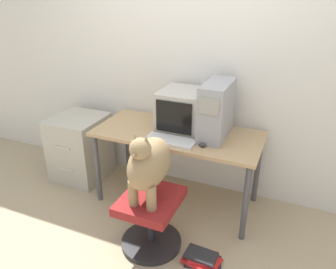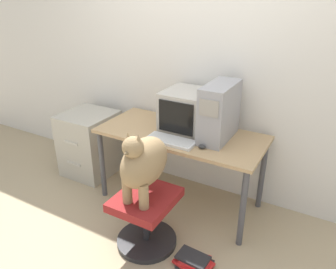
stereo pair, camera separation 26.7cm
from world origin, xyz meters
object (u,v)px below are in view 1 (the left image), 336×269
at_px(office_chair, 151,218).
at_px(dog, 149,163).
at_px(pc_tower, 217,110).
at_px(filing_cabinet, 80,148).
at_px(book_stack_floor, 202,259).
at_px(keyboard, 170,140).
at_px(crt_monitor, 183,110).

xyz_separation_m(office_chair, dog, (-0.00, -0.01, 0.50)).
height_order(pc_tower, filing_cabinet, pc_tower).
relative_size(filing_cabinet, book_stack_floor, 2.24).
bearing_deg(dog, pc_tower, 67.79).
distance_m(keyboard, office_chair, 0.65).
distance_m(filing_cabinet, book_stack_floor, 1.77).
relative_size(keyboard, dog, 0.74).
bearing_deg(keyboard, filing_cabinet, 168.93).
xyz_separation_m(crt_monitor, office_chair, (0.03, -0.76, -0.64)).
xyz_separation_m(keyboard, dog, (0.02, -0.45, 0.02)).
bearing_deg(filing_cabinet, keyboard, -11.07).
bearing_deg(keyboard, dog, -87.67).
height_order(office_chair, dog, dog).
distance_m(pc_tower, office_chair, 1.04).
bearing_deg(keyboard, office_chair, -87.62).
distance_m(pc_tower, keyboard, 0.47).
bearing_deg(dog, keyboard, 92.33).
relative_size(dog, filing_cabinet, 0.83).
height_order(pc_tower, book_stack_floor, pc_tower).
height_order(keyboard, dog, dog).
xyz_separation_m(pc_tower, filing_cabinet, (-1.45, -0.05, -0.62)).
height_order(keyboard, filing_cabinet, keyboard).
bearing_deg(book_stack_floor, pc_tower, 101.48).
bearing_deg(keyboard, book_stack_floor, -45.48).
relative_size(keyboard, filing_cabinet, 0.61).
xyz_separation_m(pc_tower, dog, (-0.29, -0.72, -0.21)).
bearing_deg(dog, filing_cabinet, 149.89).
bearing_deg(pc_tower, keyboard, -139.00).
relative_size(crt_monitor, book_stack_floor, 1.39).
height_order(crt_monitor, keyboard, crt_monitor).
xyz_separation_m(office_chair, filing_cabinet, (-1.16, 0.66, 0.08)).
height_order(pc_tower, office_chair, pc_tower).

